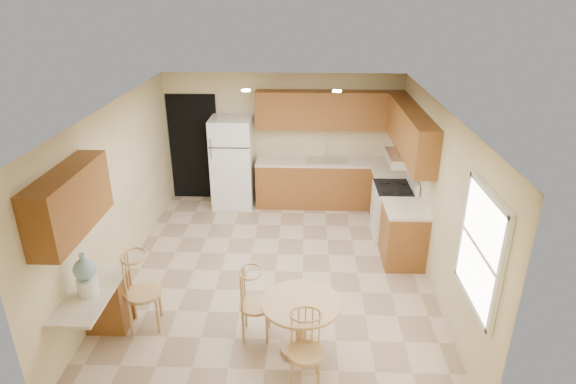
{
  "coord_description": "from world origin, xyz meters",
  "views": [
    {
      "loc": [
        0.41,
        -6.18,
        3.98
      ],
      "look_at": [
        0.18,
        0.3,
        1.18
      ],
      "focal_mm": 30.0,
      "sensor_mm": 36.0,
      "label": 1
    }
  ],
  "objects_px": {
    "chair_table_a": "(255,301)",
    "chair_desk": "(140,288)",
    "water_crock": "(86,276)",
    "refrigerator": "(233,163)",
    "dining_table": "(301,319)",
    "stove": "(393,211)",
    "chair_table_b": "(306,349)"
  },
  "relations": [
    {
      "from": "chair_table_a",
      "to": "chair_desk",
      "type": "bearing_deg",
      "value": -94.74
    },
    {
      "from": "chair_table_a",
      "to": "dining_table",
      "type": "bearing_deg",
      "value": 73.57
    },
    {
      "from": "refrigerator",
      "to": "chair_table_a",
      "type": "relative_size",
      "value": 1.91
    },
    {
      "from": "refrigerator",
      "to": "water_crock",
      "type": "height_order",
      "value": "refrigerator"
    },
    {
      "from": "refrigerator",
      "to": "water_crock",
      "type": "bearing_deg",
      "value": -104.28
    },
    {
      "from": "chair_table_a",
      "to": "chair_table_b",
      "type": "distance_m",
      "value": 0.97
    },
    {
      "from": "chair_table_a",
      "to": "chair_table_b",
      "type": "xyz_separation_m",
      "value": [
        0.6,
        -0.77,
        -0.02
      ]
    },
    {
      "from": "dining_table",
      "to": "chair_desk",
      "type": "bearing_deg",
      "value": 171.78
    },
    {
      "from": "dining_table",
      "to": "chair_desk",
      "type": "relative_size",
      "value": 0.9
    },
    {
      "from": "dining_table",
      "to": "refrigerator",
      "type": "bearing_deg",
      "value": 108.33
    },
    {
      "from": "stove",
      "to": "dining_table",
      "type": "relative_size",
      "value": 1.19
    },
    {
      "from": "refrigerator",
      "to": "dining_table",
      "type": "relative_size",
      "value": 1.89
    },
    {
      "from": "dining_table",
      "to": "chair_table_a",
      "type": "xyz_separation_m",
      "value": [
        -0.55,
        0.16,
        0.11
      ]
    },
    {
      "from": "water_crock",
      "to": "refrigerator",
      "type": "bearing_deg",
      "value": 75.72
    },
    {
      "from": "stove",
      "to": "chair_table_b",
      "type": "distance_m",
      "value": 3.76
    },
    {
      "from": "chair_desk",
      "to": "chair_table_a",
      "type": "bearing_deg",
      "value": 73.88
    },
    {
      "from": "stove",
      "to": "water_crock",
      "type": "height_order",
      "value": "water_crock"
    },
    {
      "from": "chair_table_a",
      "to": "chair_desk",
      "type": "distance_m",
      "value": 1.41
    },
    {
      "from": "chair_desk",
      "to": "water_crock",
      "type": "bearing_deg",
      "value": -65.13
    },
    {
      "from": "chair_desk",
      "to": "dining_table",
      "type": "bearing_deg",
      "value": 70.5
    },
    {
      "from": "stove",
      "to": "dining_table",
      "type": "height_order",
      "value": "stove"
    },
    {
      "from": "stove",
      "to": "chair_table_b",
      "type": "relative_size",
      "value": 1.25
    },
    {
      "from": "stove",
      "to": "chair_table_a",
      "type": "relative_size",
      "value": 1.2
    },
    {
      "from": "dining_table",
      "to": "chair_table_b",
      "type": "distance_m",
      "value": 0.61
    },
    {
      "from": "refrigerator",
      "to": "chair_desk",
      "type": "relative_size",
      "value": 1.7
    },
    {
      "from": "refrigerator",
      "to": "chair_table_b",
      "type": "relative_size",
      "value": 1.99
    },
    {
      "from": "chair_table_b",
      "to": "chair_desk",
      "type": "distance_m",
      "value": 2.19
    },
    {
      "from": "chair_table_a",
      "to": "chair_table_b",
      "type": "bearing_deg",
      "value": 38.12
    },
    {
      "from": "refrigerator",
      "to": "chair_table_a",
      "type": "distance_m",
      "value": 4.01
    },
    {
      "from": "dining_table",
      "to": "water_crock",
      "type": "distance_m",
      "value": 2.47
    },
    {
      "from": "dining_table",
      "to": "chair_table_a",
      "type": "height_order",
      "value": "chair_table_a"
    },
    {
      "from": "chair_table_a",
      "to": "water_crock",
      "type": "relative_size",
      "value": 1.76
    }
  ]
}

